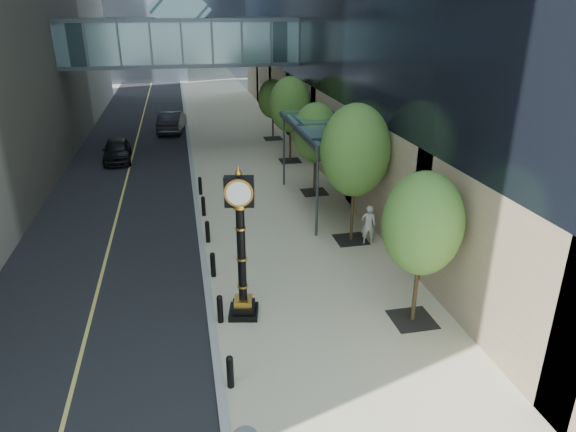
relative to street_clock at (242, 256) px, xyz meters
The scene contains 12 objects.
ground 5.37m from the street_clock, 67.03° to the right, with size 320.00×320.00×0.00m, color gray.
road 35.97m from the street_clock, 98.18° to the left, with size 8.00×180.00×0.02m, color black.
sidewalk 35.72m from the street_clock, 85.34° to the left, with size 8.00×180.00×0.06m, color #B4AB8A.
curb 35.62m from the street_clock, 91.78° to the left, with size 0.25×180.00×0.07m, color gray.
skywalk 24.17m from the street_clock, 92.69° to the left, with size 17.00×4.20×5.80m.
entrance_canopy 11.10m from the street_clock, 60.59° to the left, with size 3.00×8.00×4.38m.
bollard_row 4.94m from the street_clock, 100.09° to the left, with size 0.20×16.20×0.90m.
street_trees 11.85m from the street_clock, 62.17° to the left, with size 2.97×28.38×6.11m.
street_clock is the anchor object (origin of this frame).
pedestrian 7.69m from the street_clock, 36.58° to the left, with size 0.66×0.43×1.81m, color #A3A195.
car_near 21.50m from the street_clock, 106.15° to the left, with size 1.77×4.40×1.50m, color black.
car_far 29.01m from the street_clock, 94.57° to the left, with size 1.81×5.18×1.71m, color black.
Camera 1 is at (-3.49, -10.42, 9.80)m, focal length 32.00 mm.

